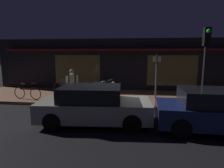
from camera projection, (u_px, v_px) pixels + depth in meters
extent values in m
plane|color=black|center=(115.00, 115.00, 8.07)|extent=(60.00, 60.00, 0.00)
cube|color=#8C6047|center=(121.00, 97.00, 11.00)|extent=(18.00, 4.00, 0.15)
cube|color=black|center=(125.00, 64.00, 14.05)|extent=(18.00, 2.80, 3.60)
cube|color=brown|center=(77.00, 70.00, 13.10)|extent=(3.20, 0.04, 2.00)
cube|color=brown|center=(172.00, 71.00, 12.31)|extent=(3.20, 0.04, 2.00)
cube|color=#591919|center=(123.00, 50.00, 12.26)|extent=(16.20, 0.50, 0.12)
cylinder|color=black|center=(94.00, 89.00, 11.41)|extent=(0.61, 0.30, 0.60)
cylinder|color=black|center=(111.00, 91.00, 10.95)|extent=(0.61, 0.30, 0.60)
cube|color=black|center=(102.00, 85.00, 11.14)|extent=(1.13, 0.61, 0.36)
ellipsoid|color=black|center=(104.00, 82.00, 11.04)|extent=(0.49, 0.36, 0.20)
sphere|color=#F9EDB7|center=(113.00, 83.00, 10.81)|extent=(0.18, 0.18, 0.18)
cylinder|color=gray|center=(110.00, 80.00, 10.86)|extent=(0.20, 0.53, 0.03)
torus|color=black|center=(59.00, 88.00, 11.71)|extent=(0.60, 0.34, 0.66)
torus|color=black|center=(75.00, 87.00, 12.06)|extent=(0.60, 0.34, 0.66)
cube|color=#1E478C|center=(67.00, 84.00, 11.85)|extent=(0.82, 0.45, 0.06)
cube|color=brown|center=(63.00, 80.00, 11.72)|extent=(0.21, 0.16, 0.06)
cylinder|color=#1E478C|center=(73.00, 78.00, 11.94)|extent=(0.22, 0.38, 0.02)
torus|color=black|center=(20.00, 93.00, 10.32)|extent=(0.66, 0.11, 0.66)
torus|color=black|center=(36.00, 94.00, 10.09)|extent=(0.66, 0.11, 0.66)
cube|color=#A51E1E|center=(27.00, 89.00, 10.17)|extent=(0.90, 0.14, 0.06)
cube|color=brown|center=(23.00, 84.00, 10.18)|extent=(0.21, 0.10, 0.06)
cylinder|color=#A51E1E|center=(34.00, 83.00, 10.01)|extent=(0.07, 0.42, 0.02)
cube|color=#28232D|center=(72.00, 93.00, 9.75)|extent=(0.27, 0.32, 0.85)
cube|color=#B2AD9E|center=(72.00, 79.00, 9.64)|extent=(0.32, 0.43, 0.58)
sphere|color=#8C6647|center=(72.00, 71.00, 9.57)|extent=(0.22, 0.22, 0.22)
cylinder|color=#B2AD9E|center=(67.00, 81.00, 9.61)|extent=(0.11, 0.11, 0.52)
cylinder|color=#B2AD9E|center=(77.00, 81.00, 9.69)|extent=(0.11, 0.11, 0.52)
cylinder|color=#47474C|center=(156.00, 76.00, 10.46)|extent=(0.09, 0.09, 2.40)
cube|color=beige|center=(157.00, 59.00, 10.31)|extent=(0.44, 0.03, 0.30)
cylinder|color=black|center=(204.00, 74.00, 7.47)|extent=(0.12, 0.12, 3.60)
cube|color=black|center=(207.00, 37.00, 7.23)|extent=(0.24, 0.24, 0.70)
sphere|color=#1ED838|center=(209.00, 31.00, 7.07)|extent=(0.16, 0.16, 0.16)
cylinder|color=black|center=(130.00, 109.00, 7.78)|extent=(0.65, 0.26, 0.64)
cylinder|color=black|center=(132.00, 123.00, 6.24)|extent=(0.65, 0.26, 0.64)
cylinder|color=black|center=(66.00, 108.00, 7.92)|extent=(0.65, 0.26, 0.64)
cylinder|color=black|center=(52.00, 122.00, 6.39)|extent=(0.65, 0.26, 0.64)
cube|color=#9E998E|center=(95.00, 109.00, 7.05)|extent=(4.21, 2.04, 0.68)
cube|color=black|center=(91.00, 95.00, 6.97)|extent=(2.31, 1.75, 0.64)
cylinder|color=black|center=(173.00, 113.00, 7.37)|extent=(0.65, 0.24, 0.64)
cylinder|color=black|center=(181.00, 128.00, 5.85)|extent=(0.65, 0.24, 0.64)
cube|color=#141E4C|center=(218.00, 115.00, 6.37)|extent=(4.15, 1.89, 0.68)
cube|color=black|center=(215.00, 99.00, 6.30)|extent=(2.25, 1.67, 0.64)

